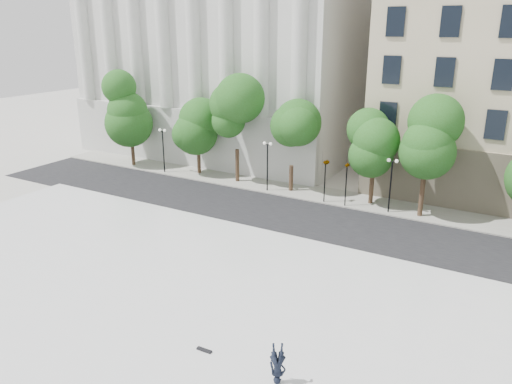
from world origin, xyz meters
TOP-DOWN VIEW (x-y plane):
  - ground at (0.00, 0.00)m, footprint 160.00×160.00m
  - plaza at (0.00, 3.00)m, footprint 44.00×22.00m
  - street at (0.00, 18.00)m, footprint 60.00×8.00m
  - far_sidewalk at (0.00, 24.00)m, footprint 60.00×4.00m
  - building_west at (-17.00, 38.57)m, footprint 31.50×27.65m
  - traffic_light_west at (0.26, 22.30)m, footprint 1.14×1.90m
  - traffic_light_east at (2.08, 22.30)m, footprint 0.53×1.67m
  - person_lying at (7.33, 0.42)m, footprint 1.41×1.93m
  - skateboard at (3.57, 0.64)m, footprint 0.73×0.20m
  - street_trees at (0.78, 23.43)m, footprint 48.09×5.01m
  - lamp_posts at (0.06, 22.60)m, footprint 35.89×0.28m

SIDE VIEW (x-z plane):
  - ground at x=0.00m, z-range 0.00..0.00m
  - street at x=0.00m, z-range 0.00..0.02m
  - far_sidewalk at x=0.00m, z-range 0.00..0.12m
  - plaza at x=0.00m, z-range 0.00..0.45m
  - skateboard at x=3.57m, z-range 0.45..0.52m
  - person_lying at x=7.33m, z-range 0.45..0.95m
  - lamp_posts at x=0.06m, z-range 0.75..5.25m
  - traffic_light_east at x=2.08m, z-range 1.58..5.74m
  - traffic_light_west at x=0.26m, z-range 1.63..5.89m
  - street_trees at x=0.78m, z-range 1.13..9.18m
  - building_west at x=-17.00m, z-range 0.09..25.69m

